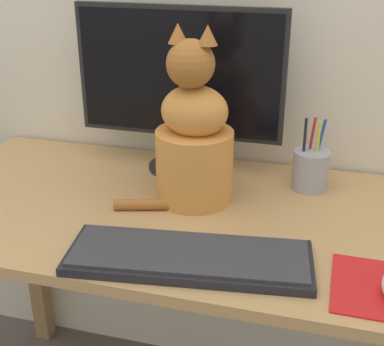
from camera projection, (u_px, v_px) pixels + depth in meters
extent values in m
cube|color=tan|center=(185.00, 214.00, 1.24)|extent=(1.30, 0.64, 0.02)
cube|color=olive|center=(34.00, 250.00, 1.79)|extent=(0.05, 0.05, 0.72)
cylinder|color=black|center=(180.00, 166.00, 1.45)|extent=(0.17, 0.17, 0.01)
cylinder|color=black|center=(180.00, 150.00, 1.43)|extent=(0.04, 0.04, 0.09)
cube|color=black|center=(179.00, 73.00, 1.35)|extent=(0.54, 0.02, 0.33)
cube|color=black|center=(178.00, 74.00, 1.34)|extent=(0.52, 0.00, 0.31)
cube|color=black|center=(189.00, 258.00, 1.04)|extent=(0.49, 0.23, 0.02)
cube|color=#333338|center=(189.00, 253.00, 1.03)|extent=(0.47, 0.20, 0.01)
cylinder|color=#D6893D|center=(194.00, 165.00, 1.25)|extent=(0.19, 0.19, 0.17)
ellipsoid|color=#D6893D|center=(195.00, 111.00, 1.20)|extent=(0.16, 0.14, 0.12)
sphere|color=#A36028|center=(193.00, 64.00, 1.14)|extent=(0.11, 0.11, 0.11)
cone|color=#A36028|center=(178.00, 33.00, 1.13)|extent=(0.05, 0.05, 0.04)
cone|color=#A36028|center=(208.00, 35.00, 1.11)|extent=(0.05, 0.05, 0.04)
cylinder|color=#A36028|center=(165.00, 204.00, 1.23)|extent=(0.23, 0.09, 0.03)
cylinder|color=#99999E|center=(311.00, 170.00, 1.32)|extent=(0.09, 0.09, 0.10)
cylinder|color=#1E47B2|center=(319.00, 145.00, 1.31)|extent=(0.03, 0.02, 0.14)
cylinder|color=yellow|center=(318.00, 148.00, 1.29)|extent=(0.01, 0.02, 0.14)
cylinder|color=black|center=(304.00, 147.00, 1.30)|extent=(0.01, 0.03, 0.14)
cylinder|color=red|center=(311.00, 145.00, 1.31)|extent=(0.02, 0.01, 0.14)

